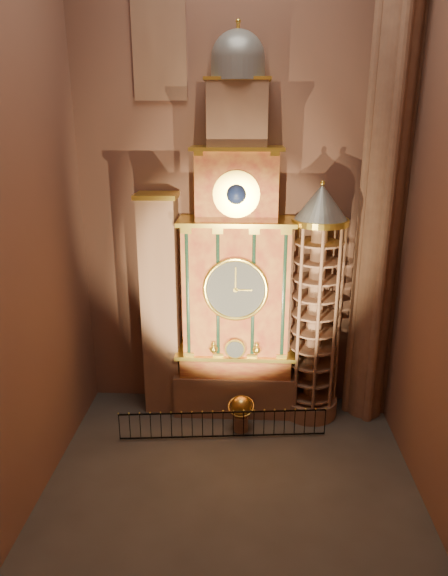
# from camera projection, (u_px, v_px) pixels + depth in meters

# --- Properties ---
(floor) EXTENTS (14.00, 14.00, 0.00)m
(floor) POSITION_uv_depth(u_px,v_px,m) (232.00, 475.00, 19.96)
(floor) COLOR #383330
(floor) RESTS_ON ground
(wall_back) EXTENTS (22.00, 0.00, 22.00)m
(wall_back) POSITION_uv_depth(u_px,v_px,m) (238.00, 172.00, 22.18)
(wall_back) COLOR brown
(wall_back) RESTS_ON floor
(wall_left) EXTENTS (0.00, 22.00, 22.00)m
(wall_left) POSITION_uv_depth(u_px,v_px,m) (20.00, 189.00, 16.81)
(wall_left) COLOR brown
(wall_left) RESTS_ON floor
(astronomical_clock) EXTENTS (5.60, 2.41, 16.70)m
(astronomical_clock) POSITION_uv_depth(u_px,v_px,m) (236.00, 274.00, 22.56)
(astronomical_clock) COLOR #8C634C
(astronomical_clock) RESTS_ON floor
(portrait_tower) EXTENTS (1.80, 1.60, 10.20)m
(portrait_tower) POSITION_uv_depth(u_px,v_px,m) (161.00, 305.00, 23.21)
(portrait_tower) COLOR #8C634C
(portrait_tower) RESTS_ON floor
(stair_turret) EXTENTS (2.50, 2.50, 10.80)m
(stair_turret) POSITION_uv_depth(u_px,v_px,m) (315.00, 308.00, 22.60)
(stair_turret) COLOR #8C634C
(stair_turret) RESTS_ON floor
(gothic_pier) EXTENTS (2.04, 2.04, 22.00)m
(gothic_pier) POSITION_uv_depth(u_px,v_px,m) (386.00, 175.00, 20.96)
(gothic_pier) COLOR #8C634C
(gothic_pier) RESTS_ON floor
(stained_glass_window) EXTENTS (2.20, 0.14, 5.20)m
(stained_glass_window) POSITION_uv_depth(u_px,v_px,m) (159.00, 32.00, 20.51)
(stained_glass_window) COLOR navy
(stained_glass_window) RESTS_ON wall_back
(celestial_globe) EXTENTS (1.33, 1.27, 1.69)m
(celestial_globe) POSITION_uv_depth(u_px,v_px,m) (241.00, 410.00, 22.53)
(celestial_globe) COLOR #8C634C
(celestial_globe) RESTS_ON floor
(iron_railing) EXTENTS (8.83, 0.86, 1.25)m
(iron_railing) POSITION_uv_depth(u_px,v_px,m) (223.00, 425.00, 22.06)
(iron_railing) COLOR black
(iron_railing) RESTS_ON floor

